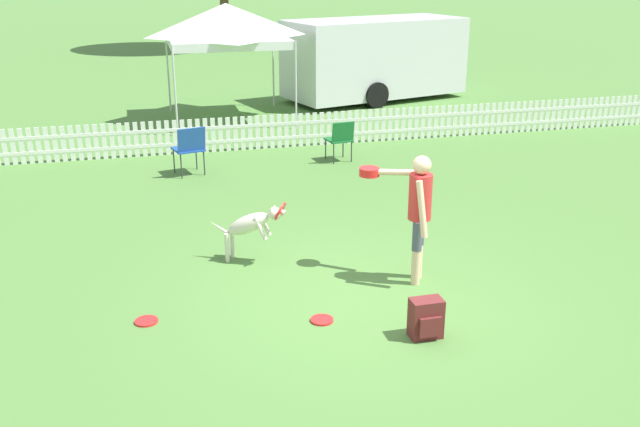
# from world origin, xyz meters

# --- Properties ---
(ground_plane) EXTENTS (240.00, 240.00, 0.00)m
(ground_plane) POSITION_xyz_m (0.00, 0.00, 0.00)
(ground_plane) COLOR #4C7A38
(handler_person) EXTENTS (0.78, 0.98, 1.61)m
(handler_person) POSITION_xyz_m (0.69, 0.28, 1.01)
(handler_person) COLOR beige
(handler_person) RESTS_ON ground_plane
(leaping_dog) EXTENTS (1.01, 0.67, 0.87)m
(leaping_dog) POSITION_xyz_m (-1.15, 1.32, 0.54)
(leaping_dog) COLOR beige
(leaping_dog) RESTS_ON ground_plane
(frisbee_near_handler) EXTENTS (0.26, 0.26, 0.02)m
(frisbee_near_handler) POSITION_xyz_m (-0.67, -0.48, 0.01)
(frisbee_near_handler) COLOR red
(frisbee_near_handler) RESTS_ON ground_plane
(frisbee_near_dog) EXTENTS (0.26, 0.26, 0.02)m
(frisbee_near_dog) POSITION_xyz_m (-2.56, -0.02, 0.01)
(frisbee_near_dog) COLOR red
(frisbee_near_dog) RESTS_ON ground_plane
(backpack_on_grass) EXTENTS (0.34, 0.25, 0.43)m
(backpack_on_grass) POSITION_xyz_m (0.30, -1.09, 0.21)
(backpack_on_grass) COLOR maroon
(backpack_on_grass) RESTS_ON ground_plane
(picket_fence) EXTENTS (18.75, 0.04, 0.71)m
(picket_fence) POSITION_xyz_m (-0.00, 7.10, 0.36)
(picket_fence) COLOR white
(picket_fence) RESTS_ON ground_plane
(folding_chair_blue_left) EXTENTS (0.62, 0.64, 0.92)m
(folding_chair_blue_left) POSITION_xyz_m (-1.59, 5.53, 0.55)
(folding_chair_blue_left) COLOR #333338
(folding_chair_blue_left) RESTS_ON ground_plane
(folding_chair_center) EXTENTS (0.52, 0.54, 0.82)m
(folding_chair_center) POSITION_xyz_m (1.33, 5.74, 0.49)
(folding_chair_center) COLOR #333338
(folding_chair_center) RESTS_ON ground_plane
(canopy_tent_main) EXTENTS (2.78, 2.78, 2.77)m
(canopy_tent_main) POSITION_xyz_m (-0.25, 10.11, 2.29)
(canopy_tent_main) COLOR silver
(canopy_tent_main) RESTS_ON ground_plane
(equipment_trailer) EXTENTS (5.83, 3.29, 2.20)m
(equipment_trailer) POSITION_xyz_m (4.04, 11.75, 1.17)
(equipment_trailer) COLOR silver
(equipment_trailer) RESTS_ON ground_plane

